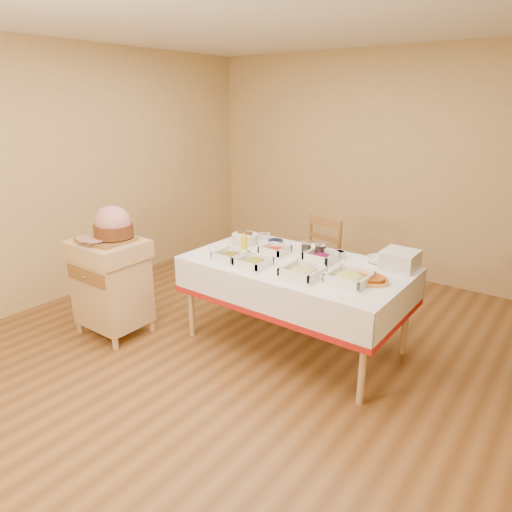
{
  "coord_description": "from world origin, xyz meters",
  "views": [
    {
      "loc": [
        2.17,
        -2.73,
        2.02
      ],
      "look_at": [
        -0.04,
        0.2,
        0.77
      ],
      "focal_mm": 32.0,
      "sensor_mm": 36.0,
      "label": 1
    }
  ],
  "objects_px": {
    "mustard_bottle": "(244,244)",
    "brass_platter": "(366,278)",
    "butcher_cart": "(111,281)",
    "dining_chair": "(314,265)",
    "preserve_jar_right": "(320,250)",
    "plate_stack": "(400,260)",
    "dining_table": "(295,280)",
    "ham_on_board": "(112,226)",
    "bread_basket": "(245,238)",
    "preserve_jar_left": "(306,247)"
  },
  "relations": [
    {
      "from": "bread_basket",
      "to": "plate_stack",
      "type": "xyz_separation_m",
      "value": [
        1.4,
        0.21,
        0.03
      ]
    },
    {
      "from": "dining_chair",
      "to": "brass_platter",
      "type": "relative_size",
      "value": 2.83
    },
    {
      "from": "dining_table",
      "to": "preserve_jar_left",
      "type": "xyz_separation_m",
      "value": [
        -0.06,
        0.26,
        0.21
      ]
    },
    {
      "from": "mustard_bottle",
      "to": "butcher_cart",
      "type": "bearing_deg",
      "value": -142.42
    },
    {
      "from": "dining_chair",
      "to": "preserve_jar_right",
      "type": "distance_m",
      "value": 0.62
    },
    {
      "from": "dining_table",
      "to": "mustard_bottle",
      "type": "distance_m",
      "value": 0.55
    },
    {
      "from": "dining_chair",
      "to": "mustard_bottle",
      "type": "xyz_separation_m",
      "value": [
        -0.28,
        -0.76,
        0.36
      ]
    },
    {
      "from": "bread_basket",
      "to": "plate_stack",
      "type": "distance_m",
      "value": 1.41
    },
    {
      "from": "ham_on_board",
      "to": "preserve_jar_right",
      "type": "distance_m",
      "value": 1.8
    },
    {
      "from": "dining_table",
      "to": "ham_on_board",
      "type": "xyz_separation_m",
      "value": [
        -1.39,
        -0.76,
        0.41
      ]
    },
    {
      "from": "butcher_cart",
      "to": "ham_on_board",
      "type": "relative_size",
      "value": 1.87
    },
    {
      "from": "bread_basket",
      "to": "preserve_jar_left",
      "type": "bearing_deg",
      "value": 8.29
    },
    {
      "from": "butcher_cart",
      "to": "ham_on_board",
      "type": "height_order",
      "value": "ham_on_board"
    },
    {
      "from": "mustard_bottle",
      "to": "brass_platter",
      "type": "distance_m",
      "value": 1.13
    },
    {
      "from": "butcher_cart",
      "to": "mustard_bottle",
      "type": "bearing_deg",
      "value": 37.58
    },
    {
      "from": "ham_on_board",
      "to": "brass_platter",
      "type": "height_order",
      "value": "ham_on_board"
    },
    {
      "from": "ham_on_board",
      "to": "brass_platter",
      "type": "bearing_deg",
      "value": 19.74
    },
    {
      "from": "preserve_jar_right",
      "to": "plate_stack",
      "type": "bearing_deg",
      "value": 9.93
    },
    {
      "from": "dining_chair",
      "to": "preserve_jar_left",
      "type": "xyz_separation_m",
      "value": [
        0.16,
        -0.44,
        0.32
      ]
    },
    {
      "from": "preserve_jar_right",
      "to": "plate_stack",
      "type": "distance_m",
      "value": 0.66
    },
    {
      "from": "butcher_cart",
      "to": "mustard_bottle",
      "type": "relative_size",
      "value": 4.6
    },
    {
      "from": "brass_platter",
      "to": "bread_basket",
      "type": "bearing_deg",
      "value": 171.36
    },
    {
      "from": "preserve_jar_left",
      "to": "mustard_bottle",
      "type": "xyz_separation_m",
      "value": [
        -0.44,
        -0.32,
        0.03
      ]
    },
    {
      "from": "preserve_jar_left",
      "to": "mustard_bottle",
      "type": "bearing_deg",
      "value": -143.46
    },
    {
      "from": "butcher_cart",
      "to": "ham_on_board",
      "type": "bearing_deg",
      "value": 38.03
    },
    {
      "from": "dining_table",
      "to": "mustard_bottle",
      "type": "bearing_deg",
      "value": -172.36
    },
    {
      "from": "ham_on_board",
      "to": "plate_stack",
      "type": "height_order",
      "value": "ham_on_board"
    },
    {
      "from": "ham_on_board",
      "to": "preserve_jar_left",
      "type": "xyz_separation_m",
      "value": [
        1.33,
        1.01,
        -0.19
      ]
    },
    {
      "from": "butcher_cart",
      "to": "dining_chair",
      "type": "height_order",
      "value": "dining_chair"
    },
    {
      "from": "brass_platter",
      "to": "dining_chair",
      "type": "bearing_deg",
      "value": 139.39
    },
    {
      "from": "preserve_jar_left",
      "to": "dining_chair",
      "type": "bearing_deg",
      "value": 109.89
    },
    {
      "from": "mustard_bottle",
      "to": "bread_basket",
      "type": "height_order",
      "value": "mustard_bottle"
    },
    {
      "from": "butcher_cart",
      "to": "brass_platter",
      "type": "bearing_deg",
      "value": 20.23
    },
    {
      "from": "mustard_bottle",
      "to": "brass_platter",
      "type": "xyz_separation_m",
      "value": [
        1.13,
        0.04,
        -0.06
      ]
    },
    {
      "from": "dining_table",
      "to": "ham_on_board",
      "type": "relative_size",
      "value": 3.89
    },
    {
      "from": "mustard_bottle",
      "to": "plate_stack",
      "type": "distance_m",
      "value": 1.3
    },
    {
      "from": "dining_chair",
      "to": "preserve_jar_right",
      "type": "relative_size",
      "value": 7.55
    },
    {
      "from": "butcher_cart",
      "to": "mustard_bottle",
      "type": "distance_m",
      "value": 1.24
    },
    {
      "from": "dining_table",
      "to": "butcher_cart",
      "type": "xyz_separation_m",
      "value": [
        -1.44,
        -0.79,
        -0.1
      ]
    },
    {
      "from": "dining_chair",
      "to": "bread_basket",
      "type": "distance_m",
      "value": 0.77
    },
    {
      "from": "dining_table",
      "to": "plate_stack",
      "type": "bearing_deg",
      "value": 27.54
    },
    {
      "from": "preserve_jar_right",
      "to": "bread_basket",
      "type": "bearing_deg",
      "value": -172.45
    },
    {
      "from": "butcher_cart",
      "to": "preserve_jar_right",
      "type": "bearing_deg",
      "value": 34.96
    },
    {
      "from": "preserve_jar_left",
      "to": "ham_on_board",
      "type": "bearing_deg",
      "value": -142.77
    },
    {
      "from": "butcher_cart",
      "to": "plate_stack",
      "type": "xyz_separation_m",
      "value": [
        2.17,
        1.17,
        0.34
      ]
    },
    {
      "from": "ham_on_board",
      "to": "bread_basket",
      "type": "height_order",
      "value": "ham_on_board"
    },
    {
      "from": "preserve_jar_left",
      "to": "plate_stack",
      "type": "xyz_separation_m",
      "value": [
        0.79,
        0.12,
        0.02
      ]
    },
    {
      "from": "ham_on_board",
      "to": "dining_chair",
      "type": "bearing_deg",
      "value": 51.09
    },
    {
      "from": "bread_basket",
      "to": "plate_stack",
      "type": "relative_size",
      "value": 0.94
    },
    {
      "from": "preserve_jar_right",
      "to": "plate_stack",
      "type": "height_order",
      "value": "plate_stack"
    }
  ]
}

